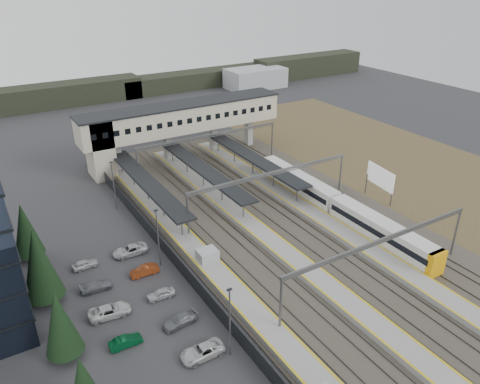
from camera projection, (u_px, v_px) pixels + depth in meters
ground at (254, 286)px, 56.48m from camera, size 220.00×220.00×0.00m
conifer_row at (69, 345)px, 41.16m from camera, size 4.42×49.82×9.50m
car_park at (170, 345)px, 46.88m from camera, size 10.77×44.57×1.29m
lampposts at (188, 272)px, 51.82m from camera, size 0.50×53.25×8.07m
fence at (187, 275)px, 56.87m from camera, size 0.08×90.00×2.00m
relay_cabin_far at (208, 258)px, 59.89m from camera, size 2.54×2.13×2.30m
rail_corridor at (292, 244)px, 64.54m from camera, size 34.00×90.00×0.92m
canopies at (203, 169)px, 78.78m from camera, size 23.10×30.00×3.28m
footbridge at (170, 122)px, 88.89m from camera, size 40.40×6.40×11.20m
gantries at (319, 208)px, 61.74m from camera, size 28.40×62.28×7.17m
train at (337, 206)px, 71.07m from camera, size 2.67×37.14×3.37m
billboard at (380, 178)px, 75.66m from camera, size 1.10×6.51×5.67m
scrub_east at (456, 188)px, 81.24m from camera, size 34.00×120.00×0.06m
treeline_far at (153, 86)px, 137.23m from camera, size 170.00×19.00×7.00m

